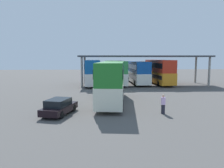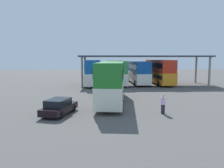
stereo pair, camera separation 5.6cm
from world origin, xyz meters
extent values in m
plane|color=#514F4D|center=(0.00, 0.00, 0.00)|extent=(140.00, 140.00, 0.00)
cube|color=silver|center=(-0.11, 2.34, 1.30)|extent=(3.78, 11.32, 1.90)
cube|color=#1F7327|center=(-0.11, 2.34, 3.28)|extent=(3.68, 11.09, 2.06)
cube|color=black|center=(-0.11, 2.34, 1.53)|extent=(3.76, 10.88, 0.65)
cube|color=black|center=(-0.11, 2.34, 3.38)|extent=(3.76, 10.88, 0.82)
cube|color=black|center=(0.56, 7.80, 1.59)|extent=(2.06, 0.35, 1.14)
cube|color=orange|center=(0.56, 7.80, 2.50)|extent=(1.69, 0.29, 0.36)
cylinder|color=black|center=(-0.77, 5.89, 0.50)|extent=(0.40, 1.03, 1.00)
cylinder|color=black|center=(1.40, 5.62, 0.50)|extent=(0.40, 1.03, 1.00)
cylinder|color=black|center=(-1.62, -0.94, 0.50)|extent=(0.40, 1.03, 1.00)
cylinder|color=black|center=(0.55, -1.21, 0.50)|extent=(0.40, 1.03, 1.00)
cube|color=black|center=(-4.83, -2.26, 0.49)|extent=(2.75, 4.34, 0.55)
cube|color=black|center=(-4.88, -2.45, 1.06)|extent=(2.10, 2.56, 0.58)
cylinder|color=black|center=(-5.19, -0.85, 0.30)|extent=(0.36, 0.63, 0.60)
cylinder|color=black|center=(-3.75, -1.28, 0.30)|extent=(0.36, 0.63, 0.60)
cylinder|color=black|center=(-5.90, -3.24, 0.30)|extent=(0.36, 0.63, 0.60)
cylinder|color=black|center=(-4.46, -3.67, 0.30)|extent=(0.36, 0.63, 0.60)
cube|color=silver|center=(-2.63, 18.04, 1.31)|extent=(2.84, 10.93, 1.92)
cube|color=#0F4D96|center=(-2.63, 18.04, 3.31)|extent=(2.75, 10.71, 2.08)
cube|color=black|center=(-2.63, 18.04, 1.54)|extent=(2.86, 10.50, 0.65)
cube|color=black|center=(-2.63, 18.04, 3.42)|extent=(2.86, 10.50, 0.83)
cube|color=black|center=(-2.83, 23.41, 1.60)|extent=(2.07, 0.18, 1.15)
cube|color=orange|center=(-2.83, 23.41, 2.52)|extent=(1.71, 0.14, 0.36)
cylinder|color=black|center=(-3.85, 21.36, 0.50)|extent=(0.32, 1.01, 1.00)
cylinder|color=black|center=(-1.66, 21.44, 0.50)|extent=(0.32, 1.01, 1.00)
cylinder|color=black|center=(-3.60, 14.64, 0.50)|extent=(0.32, 1.01, 1.00)
cylinder|color=black|center=(-1.41, 14.72, 0.50)|extent=(0.32, 1.01, 1.00)
cube|color=silver|center=(1.47, 18.55, 1.28)|extent=(3.31, 11.11, 1.85)
cube|color=#287C3F|center=(1.47, 18.55, 3.21)|extent=(3.22, 10.89, 2.01)
cube|color=black|center=(1.47, 18.55, 1.50)|extent=(3.31, 10.68, 0.63)
cube|color=black|center=(1.47, 18.55, 3.31)|extent=(3.31, 10.68, 0.80)
cube|color=black|center=(1.05, 23.96, 1.56)|extent=(2.09, 0.26, 1.11)
cube|color=orange|center=(1.05, 23.96, 2.45)|extent=(1.72, 0.21, 0.36)
cylinder|color=black|center=(0.10, 21.85, 0.50)|extent=(0.36, 1.02, 1.00)
cylinder|color=black|center=(2.31, 22.02, 0.50)|extent=(0.36, 1.02, 1.00)
cylinder|color=black|center=(0.63, 15.08, 0.50)|extent=(0.36, 1.02, 1.00)
cylinder|color=black|center=(2.84, 15.25, 0.50)|extent=(0.36, 1.02, 1.00)
cube|color=white|center=(5.69, 19.26, 1.24)|extent=(2.58, 10.72, 1.79)
cube|color=#0D4598|center=(5.69, 19.26, 3.11)|extent=(2.50, 10.50, 1.94)
cube|color=black|center=(5.69, 19.26, 1.46)|extent=(2.61, 10.29, 0.61)
cube|color=black|center=(5.69, 19.26, 3.20)|extent=(2.61, 10.29, 0.77)
cube|color=black|center=(5.63, 24.55, 1.51)|extent=(2.09, 0.12, 1.07)
cube|color=orange|center=(5.63, 24.55, 2.37)|extent=(1.73, 0.10, 0.36)
cylinder|color=black|center=(4.54, 22.56, 0.50)|extent=(0.29, 1.00, 1.00)
cylinder|color=black|center=(6.76, 22.58, 0.50)|extent=(0.29, 1.00, 1.00)
cylinder|color=black|center=(4.61, 15.93, 0.50)|extent=(0.29, 1.00, 1.00)
cylinder|color=black|center=(6.84, 15.96, 0.50)|extent=(0.29, 1.00, 1.00)
cube|color=orange|center=(9.42, 18.71, 1.31)|extent=(2.93, 11.05, 1.93)
cube|color=red|center=(9.42, 18.71, 3.32)|extent=(2.85, 10.83, 2.09)
cube|color=black|center=(9.42, 18.71, 1.55)|extent=(2.94, 10.62, 0.66)
cube|color=black|center=(9.42, 18.71, 3.43)|extent=(2.94, 10.62, 0.84)
cube|color=black|center=(9.17, 24.13, 1.60)|extent=(2.06, 0.19, 1.16)
cube|color=orange|center=(9.17, 24.13, 2.53)|extent=(1.70, 0.16, 0.36)
cylinder|color=black|center=(8.17, 22.06, 0.50)|extent=(0.33, 1.01, 1.00)
cylinder|color=black|center=(10.36, 22.16, 0.50)|extent=(0.33, 1.01, 1.00)
cylinder|color=black|center=(8.49, 15.27, 0.50)|extent=(0.33, 1.01, 1.00)
cylinder|color=black|center=(10.67, 15.37, 0.50)|extent=(0.33, 1.01, 1.00)
cube|color=#33353A|center=(6.37, 17.83, 5.00)|extent=(22.41, 7.18, 0.25)
cylinder|color=#9E9B93|center=(16.96, 20.29, 2.44)|extent=(0.36, 0.36, 4.88)
cylinder|color=#9E9B93|center=(16.83, 14.86, 2.44)|extent=(0.36, 0.36, 4.88)
cylinder|color=#9E9B93|center=(-4.09, 20.81, 2.44)|extent=(0.36, 0.36, 4.88)
cylinder|color=#9E9B93|center=(-4.22, 15.37, 2.44)|extent=(0.36, 0.36, 4.88)
cylinder|color=#262633|center=(3.94, -2.60, 0.40)|extent=(0.32, 0.32, 0.80)
cylinder|color=#E6B7EB|center=(3.94, -2.60, 1.12)|extent=(0.38, 0.38, 0.63)
sphere|color=tan|center=(3.94, -2.60, 1.54)|extent=(0.22, 0.22, 0.22)
camera|label=1|loc=(-1.52, -20.73, 4.73)|focal=35.49mm
camera|label=2|loc=(-1.47, -20.73, 4.73)|focal=35.49mm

